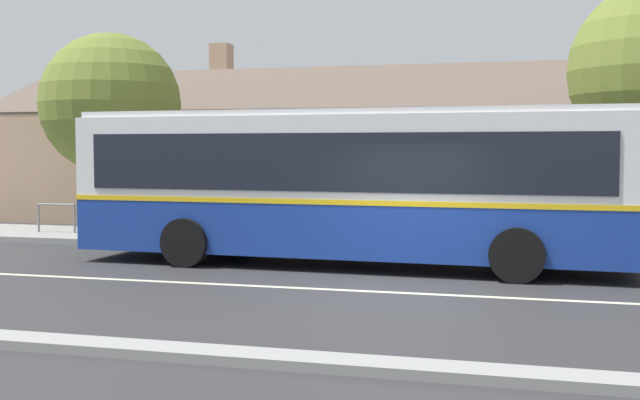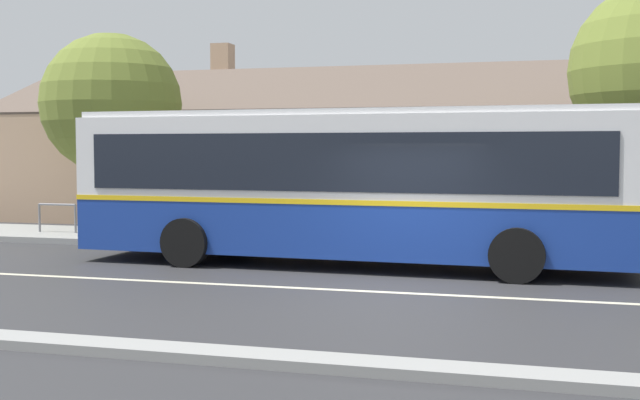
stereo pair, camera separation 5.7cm
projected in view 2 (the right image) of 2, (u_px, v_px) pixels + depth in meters
ground_plane at (391, 293)px, 13.36m from camera, size 300.00×300.00×0.00m
sidewalk_far at (436, 246)px, 19.14m from camera, size 60.00×3.00×0.15m
curb_near at (314, 362)px, 8.79m from camera, size 60.00×0.50×0.12m
lane_divider_stripe at (391, 292)px, 13.36m from camera, size 60.00×0.16×0.01m
community_building at (424, 164)px, 27.03m from camera, size 28.35×9.31×6.27m
transit_bus at (349, 183)px, 16.42m from camera, size 11.37×3.05×3.17m
bench_by_building at (148, 221)px, 20.28m from camera, size 1.63×0.51×0.94m
bench_down_street at (315, 223)px, 19.78m from camera, size 1.85×0.51×0.94m
street_tree_secondary at (108, 108)px, 22.67m from camera, size 3.96×3.96×5.65m
bike_rack at (57, 213)px, 21.54m from camera, size 1.16×0.06×0.78m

